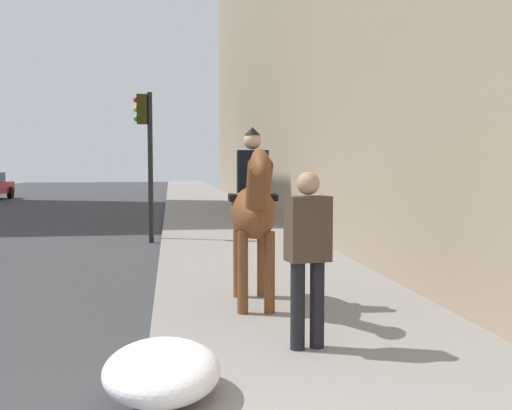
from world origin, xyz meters
TOP-DOWN VIEW (x-y plane):
  - mounted_horse_near at (4.20, -1.24)m, footprint 2.15×0.64m
  - pedestrian_greeting at (2.41, -1.52)m, footprint 0.32×0.44m
  - traffic_light_near_curb at (11.33, 0.33)m, footprint 0.20×0.44m
  - traffic_light_far_curb at (17.58, 0.53)m, footprint 0.20×0.44m
  - snow_pile_near at (1.41, -0.15)m, footprint 1.16×0.90m

SIDE VIEW (x-z plane):
  - snow_pile_near at x=1.41m, z-range 0.12..0.52m
  - pedestrian_greeting at x=2.41m, z-range 0.25..1.95m
  - mounted_horse_near at x=4.20m, z-range 0.22..2.46m
  - traffic_light_near_curb at x=11.33m, z-range 0.62..4.20m
  - traffic_light_far_curb at x=17.58m, z-range 0.69..4.88m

